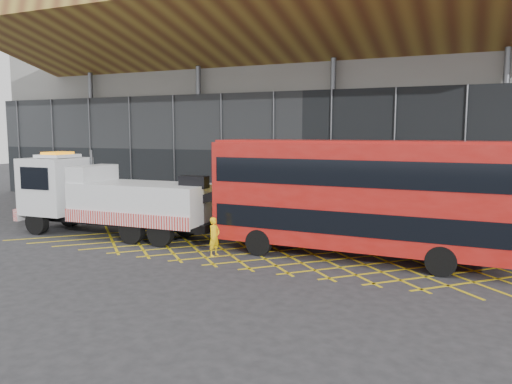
% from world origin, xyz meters
% --- Properties ---
extents(ground_plane, '(120.00, 120.00, 0.00)m').
position_xyz_m(ground_plane, '(0.00, 0.00, 0.00)').
color(ground_plane, '#29292B').
extents(road_markings, '(26.36, 7.16, 0.01)m').
position_xyz_m(road_markings, '(4.80, 0.00, 0.01)').
color(road_markings, yellow).
rests_on(road_markings, ground_plane).
extents(construction_building, '(55.00, 23.97, 18.00)m').
position_xyz_m(construction_building, '(1.92, 18.40, 8.98)').
color(construction_building, gray).
rests_on(construction_building, ground_plane).
extents(recovery_truck, '(12.38, 3.25, 4.31)m').
position_xyz_m(recovery_truck, '(-4.46, -0.39, 1.99)').
color(recovery_truck, black).
rests_on(recovery_truck, ground_plane).
extents(bus_towed, '(12.21, 3.09, 4.94)m').
position_xyz_m(bus_towed, '(8.16, 0.05, 2.74)').
color(bus_towed, '#AD140F').
rests_on(bus_towed, ground_plane).
extents(worker, '(0.50, 0.67, 1.67)m').
position_xyz_m(worker, '(2.58, -1.96, 0.84)').
color(worker, yellow).
rests_on(worker, ground_plane).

